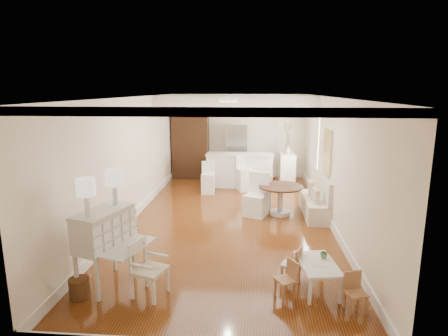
# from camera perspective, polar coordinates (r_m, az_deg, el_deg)

# --- Properties ---
(room) EXTENTS (9.00, 9.04, 2.82)m
(room) POSITION_cam_1_polar(r_m,az_deg,el_deg) (8.58, 1.32, 5.32)
(room) COLOR brown
(room) RESTS_ON ground
(secretary_bureau) EXTENTS (1.20, 1.21, 1.21)m
(secretary_bureau) POSITION_cam_1_polar(r_m,az_deg,el_deg) (6.09, -17.65, -11.51)
(secretary_bureau) COLOR silver
(secretary_bureau) RESTS_ON ground
(gustavian_armchair) EXTENTS (0.60, 0.60, 0.83)m
(gustavian_armchair) POSITION_cam_1_polar(r_m,az_deg,el_deg) (5.72, -11.28, -14.88)
(gustavian_armchair) COLOR white
(gustavian_armchair) RESTS_ON ground
(wicker_basket) EXTENTS (0.39, 0.39, 0.29)m
(wicker_basket) POSITION_cam_1_polar(r_m,az_deg,el_deg) (6.07, -21.19, -16.67)
(wicker_basket) COLOR brown
(wicker_basket) RESTS_ON ground
(kids_table) EXTENTS (0.64, 0.94, 0.44)m
(kids_table) POSITION_cam_1_polar(r_m,az_deg,el_deg) (6.01, 13.96, -15.71)
(kids_table) COLOR silver
(kids_table) RESTS_ON ground
(kids_chair_a) EXTENTS (0.37, 0.37, 0.56)m
(kids_chair_a) POSITION_cam_1_polar(r_m,az_deg,el_deg) (5.70, 9.39, -16.38)
(kids_chair_a) COLOR #B47E52
(kids_chair_a) RESTS_ON ground
(kids_chair_b) EXTENTS (0.37, 0.37, 0.57)m
(kids_chair_b) POSITION_cam_1_polar(r_m,az_deg,el_deg) (6.15, 10.20, -14.15)
(kids_chair_b) COLOR tan
(kids_chair_b) RESTS_ON ground
(kids_chair_c) EXTENTS (0.33, 0.33, 0.54)m
(kids_chair_c) POSITION_cam_1_polar(r_m,az_deg,el_deg) (5.63, 19.47, -17.45)
(kids_chair_c) COLOR #B47C51
(kids_chair_c) RESTS_ON ground
(banquette) EXTENTS (0.52, 1.60, 0.98)m
(banquette) POSITION_cam_1_polar(r_m,az_deg,el_deg) (9.15, 13.66, -4.14)
(banquette) COLOR silver
(banquette) RESTS_ON ground
(dining_table) EXTENTS (1.38, 1.38, 0.72)m
(dining_table) POSITION_cam_1_polar(r_m,az_deg,el_deg) (9.10, 8.57, -4.88)
(dining_table) COLOR #452216
(dining_table) RESTS_ON ground
(slip_chair_near) EXTENTS (0.63, 0.64, 1.03)m
(slip_chair_near) POSITION_cam_1_polar(r_m,az_deg,el_deg) (8.92, 4.89, -4.09)
(slip_chair_near) COLOR white
(slip_chair_near) RESTS_ON ground
(slip_chair_far) EXTENTS (0.55, 0.56, 0.87)m
(slip_chair_far) POSITION_cam_1_polar(r_m,az_deg,el_deg) (9.50, 5.54, -3.60)
(slip_chair_far) COLOR white
(slip_chair_far) RESTS_ON ground
(breakfast_counter) EXTENTS (2.05, 0.65, 1.03)m
(breakfast_counter) POSITION_cam_1_polar(r_m,az_deg,el_deg) (11.56, 2.39, -0.33)
(breakfast_counter) COLOR white
(breakfast_counter) RESTS_ON ground
(bar_stool_left) EXTENTS (0.39, 0.39, 0.92)m
(bar_stool_left) POSITION_cam_1_polar(r_m,az_deg,el_deg) (10.78, -2.47, -1.53)
(bar_stool_left) COLOR white
(bar_stool_left) RESTS_ON ground
(bar_stool_right) EXTENTS (0.55, 0.55, 1.04)m
(bar_stool_right) POSITION_cam_1_polar(r_m,az_deg,el_deg) (11.11, 3.16, -0.81)
(bar_stool_right) COLOR white
(bar_stool_right) RESTS_ON ground
(pantry_cabinet) EXTENTS (1.20, 0.60, 2.30)m
(pantry_cabinet) POSITION_cam_1_polar(r_m,az_deg,el_deg) (12.68, -5.10, 3.65)
(pantry_cabinet) COLOR #381E11
(pantry_cabinet) RESTS_ON ground
(fridge) EXTENTS (0.75, 0.65, 1.80)m
(fridge) POSITION_cam_1_polar(r_m,az_deg,el_deg) (12.51, 3.52, 2.40)
(fridge) COLOR silver
(fridge) RESTS_ON ground
(sideboard) EXTENTS (0.47, 1.03, 0.97)m
(sideboard) POSITION_cam_1_polar(r_m,az_deg,el_deg) (12.11, 9.54, -0.05)
(sideboard) COLOR white
(sideboard) RESTS_ON ground
(pencil_cup) EXTENTS (0.12, 0.12, 0.08)m
(pencil_cup) POSITION_cam_1_polar(r_m,az_deg,el_deg) (6.08, 14.95, -12.69)
(pencil_cup) COLOR #659E5C
(pencil_cup) RESTS_ON kids_table
(branch_vase) EXTENTS (0.25, 0.25, 0.21)m
(branch_vase) POSITION_cam_1_polar(r_m,az_deg,el_deg) (12.05, 9.81, 2.75)
(branch_vase) COLOR white
(branch_vase) RESTS_ON sideboard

